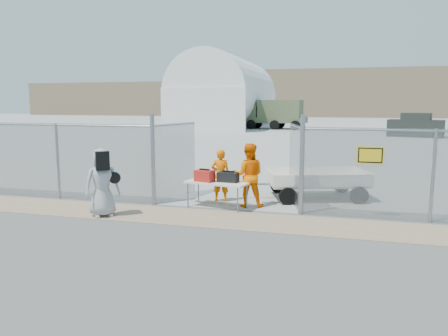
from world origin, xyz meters
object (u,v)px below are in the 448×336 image
(visitor, at_px, (102,183))
(security_worker_right, at_px, (249,175))
(utility_trailer, at_px, (317,184))
(security_worker_left, at_px, (221,175))
(folding_table, at_px, (217,195))

(visitor, bearing_deg, security_worker_right, -8.41)
(visitor, height_order, utility_trailer, visitor)
(visitor, bearing_deg, security_worker_left, 6.07)
(visitor, relative_size, utility_trailer, 0.47)
(folding_table, height_order, visitor, visitor)
(security_worker_left, xyz_separation_m, visitor, (-2.35, -2.37, 0.10))
(folding_table, height_order, utility_trailer, utility_trailer)
(folding_table, xyz_separation_m, security_worker_left, (-0.12, 0.78, 0.39))
(folding_table, distance_m, visitor, 2.98)
(security_worker_left, relative_size, security_worker_right, 0.87)
(folding_table, xyz_separation_m, security_worker_right, (0.78, 0.35, 0.51))
(utility_trailer, bearing_deg, folding_table, -160.71)
(visitor, bearing_deg, folding_table, -6.41)
(security_worker_left, distance_m, security_worker_right, 1.01)
(visitor, distance_m, utility_trailer, 6.06)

